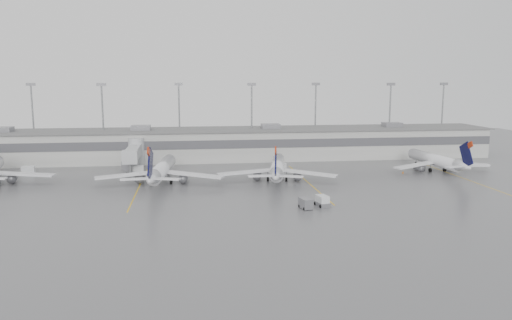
{
  "coord_description": "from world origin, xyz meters",
  "views": [
    {
      "loc": [
        -6.97,
        -77.12,
        21.48
      ],
      "look_at": [
        6.43,
        24.0,
        5.0
      ],
      "focal_mm": 35.0,
      "sensor_mm": 36.0,
      "label": 1
    }
  ],
  "objects": [
    {
      "name": "stand_markings",
      "position": [
        -0.0,
        24.0,
        0.01
      ],
      "size": [
        105.25,
        40.0,
        0.01
      ],
      "color": "#ECB10D",
      "rests_on": "ground"
    },
    {
      "name": "gse_loader",
      "position": [
        -22.24,
        45.39,
        1.02
      ],
      "size": [
        2.71,
        3.63,
        2.04
      ],
      "primitive_type": "cube",
      "rotation": [
        0.0,
        0.0,
        -0.22
      ],
      "color": "slate",
      "rests_on": "ground"
    },
    {
      "name": "gse_uld_c",
      "position": [
        14.61,
        39.3,
        0.8
      ],
      "size": [
        2.26,
        1.51,
        1.59
      ],
      "primitive_type": "cube",
      "rotation": [
        0.0,
        0.0,
        -0.0
      ],
      "color": "silver",
      "rests_on": "ground"
    },
    {
      "name": "baggage_cart",
      "position": [
        12.03,
        2.62,
        0.92
      ],
      "size": [
        2.12,
        3.03,
        1.77
      ],
      "rotation": [
        0.0,
        0.0,
        0.21
      ],
      "color": "slate",
      "rests_on": "ground"
    },
    {
      "name": "cone_b",
      "position": [
        -14.5,
        36.19,
        0.4
      ],
      "size": [
        0.5,
        0.5,
        0.8
      ],
      "primitive_type": "cone",
      "color": "orange",
      "rests_on": "ground"
    },
    {
      "name": "gse_uld_a",
      "position": [
        -43.84,
        40.65,
        0.97
      ],
      "size": [
        2.95,
        2.15,
        1.94
      ],
      "primitive_type": "cube",
      "rotation": [
        0.0,
        0.0,
        0.12
      ],
      "color": "silver",
      "rests_on": "ground"
    },
    {
      "name": "jet_far_right",
      "position": [
        50.53,
        32.17,
        2.72
      ],
      "size": [
        24.08,
        27.07,
        8.75
      ],
      "rotation": [
        0.0,
        0.0,
        0.08
      ],
      "color": "silver",
      "rests_on": "ground"
    },
    {
      "name": "jet_bridge_right",
      "position": [
        -20.5,
        45.72,
        3.87
      ],
      "size": [
        4.0,
        17.2,
        7.0
      ],
      "color": "#A8ABAD",
      "rests_on": "ground"
    },
    {
      "name": "jet_mid_left",
      "position": [
        -13.13,
        26.46,
        2.99
      ],
      "size": [
        26.44,
        29.77,
        9.64
      ],
      "rotation": [
        0.0,
        0.0,
        -0.1
      ],
      "color": "silver",
      "rests_on": "ground"
    },
    {
      "name": "terminal",
      "position": [
        -0.01,
        57.98,
        4.17
      ],
      "size": [
        152.0,
        17.0,
        9.45
      ],
      "color": "#9C9D98",
      "rests_on": "ground"
    },
    {
      "name": "jet_mid_right",
      "position": [
        11.3,
        26.19,
        2.88
      ],
      "size": [
        25.06,
        28.37,
        9.27
      ],
      "rotation": [
        0.0,
        0.0,
        -0.2
      ],
      "color": "silver",
      "rests_on": "ground"
    },
    {
      "name": "cone_c",
      "position": [
        16.98,
        31.47,
        0.3
      ],
      "size": [
        0.38,
        0.38,
        0.6
      ],
      "primitive_type": "cone",
      "color": "orange",
      "rests_on": "ground"
    },
    {
      "name": "ground",
      "position": [
        0.0,
        0.0,
        0.0
      ],
      "size": [
        260.0,
        260.0,
        0.0
      ],
      "primitive_type": "plane",
      "color": "#545456",
      "rests_on": "ground"
    },
    {
      "name": "cone_d",
      "position": [
        41.71,
        30.85,
        0.31
      ],
      "size": [
        0.39,
        0.39,
        0.62
      ],
      "primitive_type": "cone",
      "color": "orange",
      "rests_on": "ground"
    },
    {
      "name": "baggage_tug",
      "position": [
        15.23,
        3.82,
        0.73
      ],
      "size": [
        2.43,
        3.24,
        1.89
      ],
      "rotation": [
        0.0,
        0.0,
        0.21
      ],
      "color": "silver",
      "rests_on": "ground"
    },
    {
      "name": "gse_uld_b",
      "position": [
        -19.2,
        38.34,
        0.96
      ],
      "size": [
        2.91,
        2.13,
        1.92
      ],
      "primitive_type": "cube",
      "rotation": [
        0.0,
        0.0,
        0.12
      ],
      "color": "silver",
      "rests_on": "ground"
    },
    {
      "name": "light_masts",
      "position": [
        0.0,
        63.75,
        12.03
      ],
      "size": [
        142.4,
        8.0,
        20.6
      ],
      "color": "gray",
      "rests_on": "ground"
    }
  ]
}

